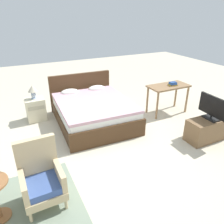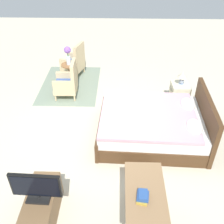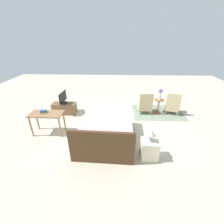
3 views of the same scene
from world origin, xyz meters
name	(u,v)px [view 3 (image 3 of 3)]	position (x,y,z in m)	size (l,w,h in m)	color
ground_plane	(113,125)	(0.00, 0.00, 0.00)	(16.00, 16.00, 0.00)	beige
floor_rug	(157,112)	(-1.88, -1.07, 0.00)	(2.10, 1.50, 0.01)	gray
bed	(106,132)	(0.19, 0.94, 0.30)	(1.72, 2.13, 0.96)	#472D19
armchair_by_window_left	(172,105)	(-2.45, -1.02, 0.38)	(0.68, 0.68, 0.92)	#CCB284
armchair_by_window_right	(145,105)	(-1.30, -1.02, 0.38)	(0.55, 0.55, 0.92)	#CCB284
side_table	(159,105)	(-1.88, -1.06, 0.37)	(0.40, 0.40, 0.59)	#936038
flower_vase	(160,93)	(-1.88, -1.06, 0.88)	(0.17, 0.17, 0.48)	silver
nightstand	(149,149)	(-1.00, 1.65, 0.27)	(0.44, 0.41, 0.55)	beige
table_lamp	(151,134)	(-1.00, 1.65, 0.76)	(0.22, 0.22, 0.33)	#9EADC6
tv_stand	(65,108)	(2.07, -0.84, 0.23)	(0.96, 0.40, 0.47)	brown
tv_flatscreen	(63,98)	(2.07, -0.84, 0.71)	(0.21, 0.68, 0.47)	black
vanity_desk	(47,116)	(2.14, 0.59, 0.63)	(1.04, 0.52, 0.74)	#8E6B47
book_stack	(44,112)	(2.22, 0.55, 0.78)	(0.24, 0.17, 0.09)	#B79333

